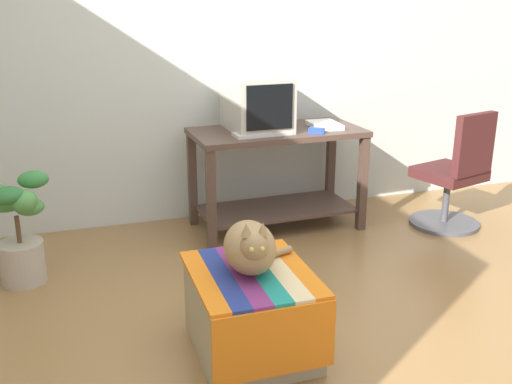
# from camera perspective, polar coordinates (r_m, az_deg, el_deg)

# --- Properties ---
(ground_plane) EXTENTS (14.00, 14.00, 0.00)m
(ground_plane) POSITION_cam_1_polar(r_m,az_deg,el_deg) (3.07, 5.35, -14.57)
(ground_plane) COLOR olive
(back_wall) EXTENTS (8.00, 0.10, 2.60)m
(back_wall) POSITION_cam_1_polar(r_m,az_deg,el_deg) (4.55, -4.55, 13.61)
(back_wall) COLOR silver
(back_wall) RESTS_ON ground_plane
(desk) EXTENTS (1.25, 0.64, 0.75)m
(desk) POSITION_cam_1_polar(r_m,az_deg,el_deg) (4.37, 2.00, 2.89)
(desk) COLOR #4C382D
(desk) RESTS_ON ground_plane
(tv_monitor) EXTENTS (0.42, 0.54, 0.39)m
(tv_monitor) POSITION_cam_1_polar(r_m,az_deg,el_deg) (4.28, 0.06, 8.52)
(tv_monitor) COLOR #BCB7A8
(tv_monitor) RESTS_ON desk
(keyboard) EXTENTS (0.41, 0.18, 0.02)m
(keyboard) POSITION_cam_1_polar(r_m,az_deg,el_deg) (4.13, 0.59, 5.63)
(keyboard) COLOR beige
(keyboard) RESTS_ON desk
(book) EXTENTS (0.21, 0.29, 0.04)m
(book) POSITION_cam_1_polar(r_m,az_deg,el_deg) (4.41, 6.58, 6.41)
(book) COLOR white
(book) RESTS_ON desk
(ottoman_with_blanket) EXTENTS (0.56, 0.68, 0.42)m
(ottoman_with_blanket) POSITION_cam_1_polar(r_m,az_deg,el_deg) (2.92, -0.42, -11.47)
(ottoman_with_blanket) COLOR tan
(ottoman_with_blanket) RESTS_ON ground_plane
(cat) EXTENTS (0.41, 0.41, 0.29)m
(cat) POSITION_cam_1_polar(r_m,az_deg,el_deg) (2.78, -0.53, -5.30)
(cat) COLOR #9E7A4C
(cat) RESTS_ON ottoman_with_blanket
(potted_plant) EXTENTS (0.37, 0.34, 0.69)m
(potted_plant) POSITION_cam_1_polar(r_m,az_deg,el_deg) (3.83, -21.72, -3.72)
(potted_plant) COLOR #B7A893
(potted_plant) RESTS_ON ground_plane
(office_chair) EXTENTS (0.52, 0.52, 0.89)m
(office_chair) POSITION_cam_1_polar(r_m,az_deg,el_deg) (4.63, 18.55, 1.25)
(office_chair) COLOR #4C4C51
(office_chair) RESTS_ON ground_plane
(stapler) EXTENTS (0.11, 0.09, 0.04)m
(stapler) POSITION_cam_1_polar(r_m,az_deg,el_deg) (4.21, 5.83, 5.88)
(stapler) COLOR #2342B7
(stapler) RESTS_ON desk
(pen) EXTENTS (0.10, 0.11, 0.01)m
(pen) POSITION_cam_1_polar(r_m,az_deg,el_deg) (4.47, 5.43, 6.41)
(pen) COLOR #2351B2
(pen) RESTS_ON desk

